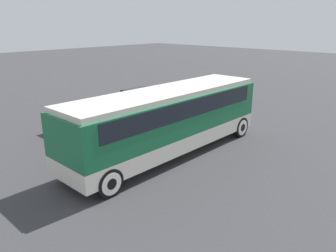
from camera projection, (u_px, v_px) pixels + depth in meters
The scene contains 4 objects.
ground_plane at pixel (168, 154), 15.20m from camera, with size 120.00×120.00×0.00m, color #38383A.
tour_bus at pixel (169, 116), 14.72m from camera, with size 10.52×2.64×3.02m.
parked_car_near at pixel (90, 116), 18.84m from camera, with size 4.61×1.92×1.32m.
parked_car_mid at pixel (142, 98), 23.21m from camera, with size 4.28×1.97×1.35m.
Camera 1 is at (-10.31, -9.61, 5.84)m, focal length 35.00 mm.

